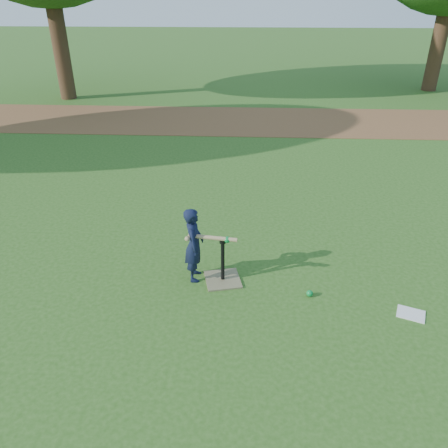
{
  "coord_description": "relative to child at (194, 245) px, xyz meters",
  "views": [
    {
      "loc": [
        -0.01,
        -4.56,
        3.27
      ],
      "look_at": [
        -0.27,
        0.26,
        0.65
      ],
      "focal_mm": 35.0,
      "sensor_mm": 36.0,
      "label": 1
    }
  ],
  "objects": [
    {
      "name": "swing_action",
      "position": [
        0.24,
        -0.08,
        0.14
      ],
      "size": [
        0.63,
        0.14,
        0.08
      ],
      "color": "tan",
      "rests_on": "ground"
    },
    {
      "name": "child",
      "position": [
        0.0,
        0.0,
        0.0
      ],
      "size": [
        0.25,
        0.37,
        0.98
      ],
      "primitive_type": "imported",
      "rotation": [
        0.0,
        0.0,
        1.61
      ],
      "color": "black",
      "rests_on": "ground"
    },
    {
      "name": "dirt_strip",
      "position": [
        0.63,
        7.49,
        -0.48
      ],
      "size": [
        24.0,
        3.0,
        0.01
      ],
      "primitive_type": "cube",
      "color": "brown",
      "rests_on": "ground"
    },
    {
      "name": "ground",
      "position": [
        0.63,
        -0.01,
        -0.49
      ],
      "size": [
        80.0,
        80.0,
        0.0
      ],
      "primitive_type": "plane",
      "color": "#285116",
      "rests_on": "ground"
    },
    {
      "name": "clipboard",
      "position": [
        2.53,
        -0.59,
        -0.48
      ],
      "size": [
        0.36,
        0.32,
        0.01
      ],
      "primitive_type": "cube",
      "rotation": [
        0.0,
        0.0,
        -0.37
      ],
      "color": "white",
      "rests_on": "ground"
    },
    {
      "name": "batting_tee",
      "position": [
        0.36,
        -0.05,
        -0.38
      ],
      "size": [
        0.52,
        0.52,
        0.61
      ],
      "color": "olive",
      "rests_on": "ground"
    },
    {
      "name": "wiffle_ball_ground",
      "position": [
        1.42,
        -0.32,
        -0.45
      ],
      "size": [
        0.08,
        0.08,
        0.08
      ],
      "primitive_type": "sphere",
      "color": "#0B8033",
      "rests_on": "ground"
    }
  ]
}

